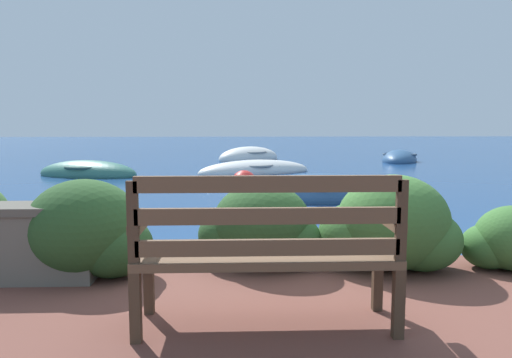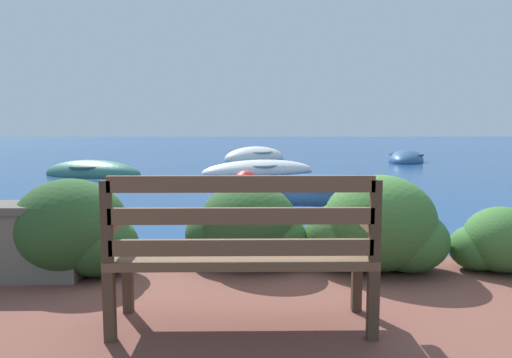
# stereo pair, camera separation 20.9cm
# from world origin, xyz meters

# --- Properties ---
(ground_plane) EXTENTS (80.00, 80.00, 0.00)m
(ground_plane) POSITION_xyz_m (0.00, 0.00, 0.00)
(ground_plane) COLOR navy
(park_bench) EXTENTS (1.53, 0.48, 0.93)m
(park_bench) POSITION_xyz_m (-0.49, -1.53, 0.70)
(park_bench) COLOR #433123
(park_bench) RESTS_ON patio_terrace
(hedge_clump_left) EXTENTS (1.13, 0.81, 0.77)m
(hedge_clump_left) POSITION_xyz_m (-1.87, -0.45, 0.55)
(hedge_clump_left) COLOR #284C23
(hedge_clump_left) RESTS_ON patio_terrace
(hedge_clump_centre) EXTENTS (1.04, 0.75, 0.71)m
(hedge_clump_centre) POSITION_xyz_m (-0.46, -0.23, 0.53)
(hedge_clump_centre) COLOR #284C23
(hedge_clump_centre) RESTS_ON patio_terrace
(hedge_clump_right) EXTENTS (1.15, 0.83, 0.78)m
(hedge_clump_right) POSITION_xyz_m (0.60, -0.38, 0.56)
(hedge_clump_right) COLOR #38662D
(hedge_clump_right) RESTS_ON patio_terrace
(hedge_clump_far_right) EXTENTS (0.78, 0.56, 0.53)m
(hedge_clump_far_right) POSITION_xyz_m (1.59, -0.44, 0.45)
(hedge_clump_far_right) COLOR #38662D
(hedge_clump_far_right) RESTS_ON patio_terrace
(rowboat_nearest) EXTENTS (2.88, 1.27, 0.83)m
(rowboat_nearest) POSITION_xyz_m (0.85, 4.63, 0.07)
(rowboat_nearest) COLOR #2D517A
(rowboat_nearest) RESTS_ON ground_plane
(rowboat_mid) EXTENTS (2.96, 1.93, 0.72)m
(rowboat_mid) POSITION_xyz_m (-4.54, 8.69, 0.06)
(rowboat_mid) COLOR #336B5B
(rowboat_mid) RESTS_ON ground_plane
(rowboat_far) EXTENTS (3.43, 2.26, 0.64)m
(rowboat_far) POSITION_xyz_m (-0.17, 9.24, 0.05)
(rowboat_far) COLOR silver
(rowboat_far) RESTS_ON ground_plane
(rowboat_outer) EXTENTS (1.95, 2.56, 0.72)m
(rowboat_outer) POSITION_xyz_m (5.04, 12.89, 0.06)
(rowboat_outer) COLOR #2D517A
(rowboat_outer) RESTS_ON ground_plane
(rowboat_distant) EXTENTS (2.78, 2.54, 0.86)m
(rowboat_distant) POSITION_xyz_m (-0.23, 13.72, 0.07)
(rowboat_distant) COLOR silver
(rowboat_distant) RESTS_ON ground_plane
(mooring_buoy) EXTENTS (0.61, 0.61, 0.56)m
(mooring_buoy) POSITION_xyz_m (-0.51, 6.30, 0.10)
(mooring_buoy) COLOR red
(mooring_buoy) RESTS_ON ground_plane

